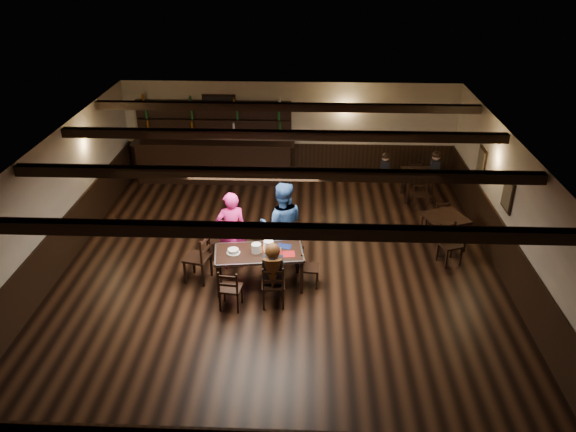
{
  "coord_description": "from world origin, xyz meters",
  "views": [
    {
      "loc": [
        0.55,
        -9.68,
        6.25
      ],
      "look_at": [
        0.15,
        0.2,
        1.2
      ],
      "focal_mm": 35.0,
      "sensor_mm": 36.0,
      "label": 1
    }
  ],
  "objects_px": {
    "dining_table": "(259,255)",
    "bar_counter": "(215,155)",
    "man_blue": "(282,225)",
    "chair_near_right": "(273,283)",
    "chair_near_left": "(229,287)",
    "cake": "(233,251)",
    "woman_pink": "(231,231)"
  },
  "relations": [
    {
      "from": "bar_counter",
      "to": "cake",
      "type": "bearing_deg",
      "value": -77.24
    },
    {
      "from": "man_blue",
      "to": "bar_counter",
      "type": "height_order",
      "value": "bar_counter"
    },
    {
      "from": "cake",
      "to": "bar_counter",
      "type": "bearing_deg",
      "value": 102.76
    },
    {
      "from": "man_blue",
      "to": "cake",
      "type": "bearing_deg",
      "value": 39.85
    },
    {
      "from": "chair_near_right",
      "to": "cake",
      "type": "bearing_deg",
      "value": 140.77
    },
    {
      "from": "man_blue",
      "to": "bar_counter",
      "type": "xyz_separation_m",
      "value": [
        -2.08,
        4.38,
        -0.2
      ]
    },
    {
      "from": "chair_near_left",
      "to": "bar_counter",
      "type": "xyz_separation_m",
      "value": [
        -1.2,
        6.0,
        0.23
      ]
    },
    {
      "from": "woman_pink",
      "to": "man_blue",
      "type": "xyz_separation_m",
      "value": [
        1.02,
        0.14,
        0.08
      ]
    },
    {
      "from": "cake",
      "to": "woman_pink",
      "type": "bearing_deg",
      "value": 100.02
    },
    {
      "from": "dining_table",
      "to": "chair_near_left",
      "type": "relative_size",
      "value": 2.13
    },
    {
      "from": "woman_pink",
      "to": "cake",
      "type": "bearing_deg",
      "value": 81.36
    },
    {
      "from": "cake",
      "to": "dining_table",
      "type": "bearing_deg",
      "value": 7.5
    },
    {
      "from": "man_blue",
      "to": "cake",
      "type": "xyz_separation_m",
      "value": [
        -0.89,
        -0.86,
        -0.13
      ]
    },
    {
      "from": "dining_table",
      "to": "cake",
      "type": "distance_m",
      "value": 0.5
    },
    {
      "from": "chair_near_right",
      "to": "chair_near_left",
      "type": "bearing_deg",
      "value": -172.16
    },
    {
      "from": "dining_table",
      "to": "bar_counter",
      "type": "height_order",
      "value": "bar_counter"
    },
    {
      "from": "bar_counter",
      "to": "dining_table",
      "type": "bearing_deg",
      "value": -72.12
    },
    {
      "from": "dining_table",
      "to": "chair_near_left",
      "type": "height_order",
      "value": "chair_near_left"
    },
    {
      "from": "dining_table",
      "to": "woman_pink",
      "type": "xyz_separation_m",
      "value": [
        -0.61,
        0.65,
        0.16
      ]
    },
    {
      "from": "woman_pink",
      "to": "bar_counter",
      "type": "bearing_deg",
      "value": -95.47
    },
    {
      "from": "chair_near_right",
      "to": "cake",
      "type": "relative_size",
      "value": 3.39
    },
    {
      "from": "chair_near_left",
      "to": "bar_counter",
      "type": "relative_size",
      "value": 0.19
    },
    {
      "from": "woman_pink",
      "to": "bar_counter",
      "type": "height_order",
      "value": "bar_counter"
    },
    {
      "from": "chair_near_right",
      "to": "bar_counter",
      "type": "bearing_deg",
      "value": 108.63
    },
    {
      "from": "dining_table",
      "to": "man_blue",
      "type": "relative_size",
      "value": 0.97
    },
    {
      "from": "dining_table",
      "to": "chair_near_right",
      "type": "xyz_separation_m",
      "value": [
        0.32,
        -0.72,
        -0.16
      ]
    },
    {
      "from": "chair_near_left",
      "to": "chair_near_right",
      "type": "distance_m",
      "value": 0.8
    },
    {
      "from": "man_blue",
      "to": "cake",
      "type": "distance_m",
      "value": 1.24
    },
    {
      "from": "chair_near_left",
      "to": "man_blue",
      "type": "distance_m",
      "value": 1.89
    },
    {
      "from": "chair_near_left",
      "to": "chair_near_right",
      "type": "height_order",
      "value": "chair_near_right"
    },
    {
      "from": "dining_table",
      "to": "bar_counter",
      "type": "distance_m",
      "value": 5.44
    },
    {
      "from": "man_blue",
      "to": "bar_counter",
      "type": "bearing_deg",
      "value": -68.77
    }
  ]
}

